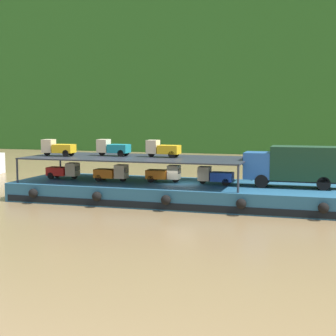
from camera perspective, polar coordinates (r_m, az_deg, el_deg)
name	(u,v)px	position (r m, az deg, el deg)	size (l,w,h in m)	color
ground_plane	(181,202)	(40.90, 1.51, -3.81)	(400.00, 400.00, 0.00)	olive
hillside_far_bank	(270,34)	(103.99, 11.25, 14.41)	(113.86, 28.73, 39.69)	#286023
cargo_barge	(181,193)	(40.75, 1.50, -2.78)	(27.13, 8.55, 1.50)	#23567A
covered_lorry	(293,165)	(39.43, 13.77, 0.33)	(7.87, 2.35, 3.10)	#285BA3
cargo_rack	(137,158)	(41.63, -3.53, 1.12)	(17.93, 7.17, 2.00)	#232833
mini_truck_lower_stern	(64,171)	(44.44, -11.53, -0.29)	(2.75, 1.22, 1.38)	red
mini_truck_lower_aft	(112,173)	(42.16, -6.28, -0.54)	(2.75, 1.21, 1.38)	orange
mini_truck_lower_mid	(164,174)	(41.38, -0.46, -0.63)	(2.75, 1.22, 1.38)	orange
mini_truck_lower_fore	(215,176)	(40.17, 5.26, -0.86)	(2.75, 1.22, 1.38)	#1E47B7
mini_truck_upper_stern	(58,148)	(43.73, -12.18, 2.22)	(2.79, 1.28, 1.38)	gold
mini_truck_upper_mid	(113,148)	(43.07, -6.19, 2.27)	(2.77, 1.25, 1.38)	teal
mini_truck_upper_fore	(163,149)	(41.58, -0.61, 2.17)	(2.78, 1.27, 1.38)	gold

